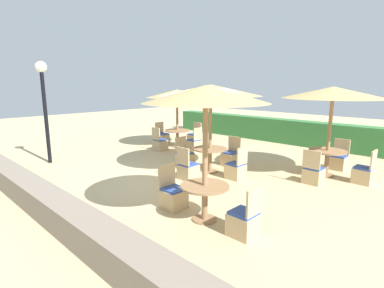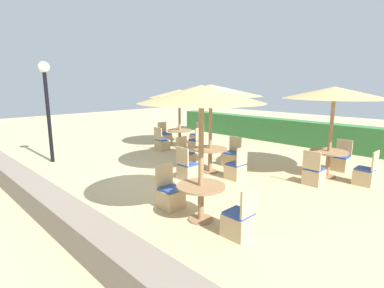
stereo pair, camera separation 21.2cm
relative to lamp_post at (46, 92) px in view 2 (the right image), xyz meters
The scene contains 25 objects.
ground_plane 5.26m from the lamp_post, 22.70° to the left, with size 40.00×40.00×0.00m, color #C6B284.
hedge_row 9.93m from the lamp_post, 63.61° to the left, with size 13.00×0.70×1.05m, color #387A3D.
stone_border 5.09m from the lamp_post, 20.96° to the right, with size 10.00×0.56×0.52m, color gray.
lamp_post is the anchor object (origin of this frame).
parasol_back_right 8.80m from the lamp_post, 34.53° to the left, with size 2.75×2.75×2.54m.
round_table_back_right 8.97m from the lamp_post, 34.53° to the left, with size 1.03×1.03×0.75m.
patio_chair_back_right_north 9.62m from the lamp_post, 39.22° to the left, with size 0.46×0.46×0.93m.
patio_chair_back_right_east 9.84m from the lamp_post, 31.20° to the left, with size 0.46×0.46×0.93m.
patio_chair_back_right_south 8.57m from the lamp_post, 29.10° to the left, with size 0.46×0.46×0.93m.
parasol_center 5.44m from the lamp_post, 32.60° to the left, with size 2.93×2.93×2.60m.
round_table_center 5.73m from the lamp_post, 32.60° to the left, with size 1.02×1.02×0.73m.
patio_chair_center_south 5.42m from the lamp_post, 23.35° to the left, with size 0.46×0.46×0.93m.
patio_chair_center_east 6.61m from the lamp_post, 27.97° to the left, with size 0.46×0.46×0.93m.
patio_chair_center_west 5.03m from the lamp_post, 39.10° to the left, with size 0.46×0.46×0.93m.
patio_chair_center_north 6.41m from the lamp_post, 40.87° to the left, with size 0.46×0.46×0.93m.
parasol_front_right 6.64m from the lamp_post, ahead, with size 2.33×2.33×2.60m.
round_table_front_right 6.89m from the lamp_post, ahead, with size 0.95×0.95×0.72m.
patio_chair_front_right_east 7.83m from the lamp_post, ahead, with size 0.46×0.46×0.93m.
patio_chair_front_right_west 6.13m from the lamp_post, ahead, with size 0.46×0.46×0.93m.
parasol_back_left 4.91m from the lamp_post, 75.53° to the left, with size 2.50×2.50×2.38m.
round_table_back_left 5.23m from the lamp_post, 75.53° to the left, with size 1.03×1.03×0.71m.
patio_chair_back_left_west 5.24m from the lamp_post, 87.62° to the left, with size 0.46×0.46×0.93m.
patio_chair_back_left_north 6.24m from the lamp_post, 77.54° to the left, with size 0.46×0.46×0.93m.
patio_chair_back_left_east 5.63m from the lamp_post, 64.87° to the left, with size 0.46×0.46×0.93m.
patio_chair_back_left_south 4.51m from the lamp_post, 72.48° to the left, with size 0.46×0.46×0.93m.
Camera 2 is at (6.06, -5.37, 2.63)m, focal length 28.00 mm.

